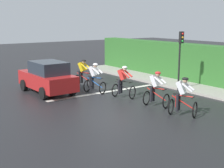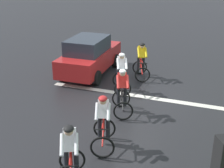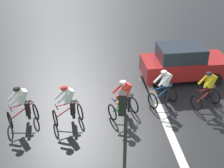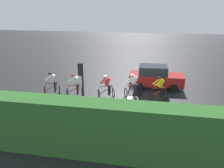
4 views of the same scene
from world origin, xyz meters
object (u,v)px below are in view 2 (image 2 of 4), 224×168
Objects in this scene: cyclist_lead at (71,156)px; cyclist_fourth at (121,73)px; cyclist_trailing at (141,61)px; cyclist_mid at (122,92)px; car_red at (90,56)px; cyclist_second at (103,123)px.

cyclist_lead is 5.78m from cyclist_fourth.
cyclist_lead is at bearing 92.68° from cyclist_trailing.
cyclist_mid is at bearing -89.19° from cyclist_lead.
cyclist_lead and cyclist_fourth have the same top height.
cyclist_mid is at bearing 109.51° from cyclist_fourth.
car_red is (2.41, 0.29, 0.08)m from cyclist_trailing.
cyclist_fourth is 1.81m from cyclist_trailing.
cyclist_trailing is at bearing -85.25° from cyclist_mid.
cyclist_mid and cyclist_fourth have the same top height.
cyclist_mid is (0.19, -2.22, 0.00)m from cyclist_second.
car_red is (2.76, -7.24, 0.08)m from cyclist_lead.
cyclist_second is 6.22m from car_red.
cyclist_fourth and cyclist_trailing have the same top height.
cyclist_trailing is (0.30, -3.56, 0.00)m from cyclist_mid.
car_red is (2.90, -5.50, 0.08)m from cyclist_second.
car_red reaches higher than cyclist_fourth.
car_red is at bearing -62.23° from cyclist_second.
car_red reaches higher than cyclist_trailing.
cyclist_trailing is (-0.34, -1.78, 0.00)m from cyclist_fourth.
cyclist_second is 1.00× the size of cyclist_mid.
cyclist_second and cyclist_mid have the same top height.
cyclist_mid is at bearing 129.54° from car_red.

